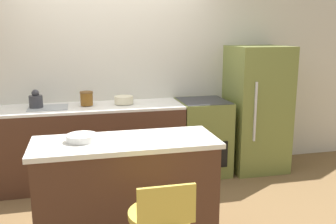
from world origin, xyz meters
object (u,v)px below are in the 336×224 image
refrigerator (257,109)px  kettle (36,100)px  mixing_bowl (124,100)px  oven_range (203,137)px

refrigerator → kettle: (-2.73, 0.04, 0.22)m
refrigerator → kettle: bearing=179.2°
kettle → mixing_bowl: (1.00, 0.00, -0.04)m
oven_range → refrigerator: size_ratio=0.59×
oven_range → kettle: kettle is taller
mixing_bowl → kettle: bearing=180.0°
kettle → refrigerator: bearing=-0.8°
refrigerator → kettle: 2.74m
refrigerator → oven_range: bearing=178.6°
oven_range → kettle: (-2.00, 0.02, 0.56)m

